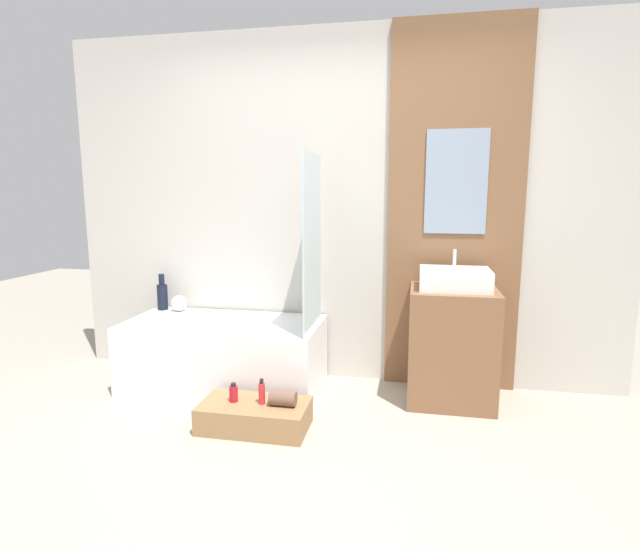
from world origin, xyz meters
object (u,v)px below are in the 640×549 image
vase_round_light (179,303)px  bottle_soap_primary (234,393)px  sink (455,279)px  bottle_soap_secondary (262,393)px  vase_tall_dark (162,295)px  wooden_step_bench (255,416)px  bathtub (224,354)px

vase_round_light → bottle_soap_primary: size_ratio=1.05×
sink → bottle_soap_secondary: (-1.15, -0.66, -0.62)m
vase_tall_dark → bottle_soap_primary: bearing=-43.0°
vase_tall_dark → bottle_soap_primary: 1.31m
wooden_step_bench → bottle_soap_secondary: bearing=0.0°
wooden_step_bench → bottle_soap_primary: bearing=180.0°
sink → vase_tall_dark: sink is taller
sink → vase_tall_dark: (-2.24, 0.19, -0.24)m
bottle_soap_secondary → vase_tall_dark: bearing=142.1°
vase_round_light → bottle_soap_primary: (0.76, -0.83, -0.35)m
sink → bathtub: bearing=-177.4°
sink → bottle_soap_secondary: 1.46m
sink → vase_tall_dark: bearing=175.3°
sink → bottle_soap_primary: (-1.33, -0.66, -0.64)m
bathtub → bottle_soap_secondary: 0.76m
bathtub → wooden_step_bench: bearing=-54.1°
vase_tall_dark → bottle_soap_secondary: 1.43m
sink → bottle_soap_primary: sink is taller
vase_round_light → bottle_soap_secondary: size_ratio=0.79×
bathtub → vase_round_light: 0.61m
sink → bottle_soap_secondary: bearing=-150.0°
sink → bottle_soap_primary: size_ratio=3.90×
bottle_soap_secondary → vase_round_light: bearing=138.6°
vase_round_light → bottle_soap_secondary: 1.29m
bottle_soap_primary → bottle_soap_secondary: bearing=0.0°
bathtub → bottle_soap_secondary: bathtub is taller
bathtub → bottle_soap_secondary: (0.47, -0.59, -0.02)m
bathtub → bottle_soap_primary: (0.29, -0.59, -0.04)m
bottle_soap_primary → wooden_step_bench: bearing=0.0°
vase_tall_dark → bottle_soap_primary: (0.91, -0.85, -0.40)m
sink → vase_round_light: size_ratio=3.70×
wooden_step_bench → sink: 1.57m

